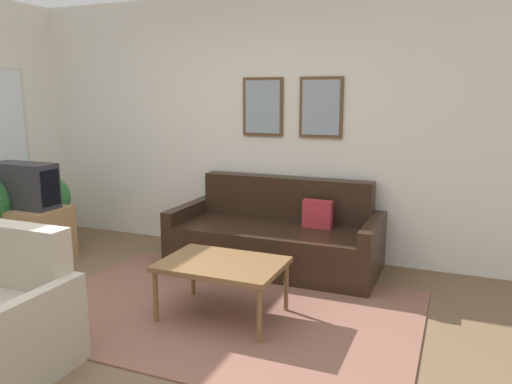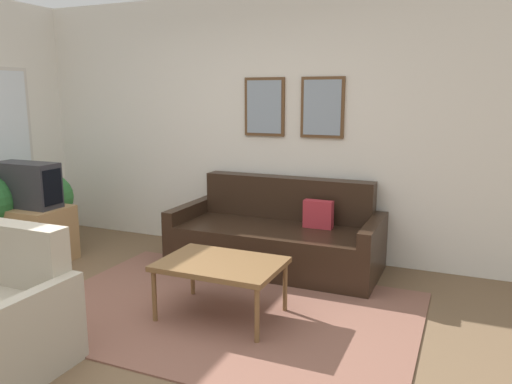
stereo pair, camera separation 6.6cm
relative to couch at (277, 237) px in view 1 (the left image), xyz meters
The scene contains 8 objects.
ground_plane 2.07m from the couch, 103.43° to the right, with size 16.00×16.00×0.00m, color brown.
area_rug 1.20m from the couch, 89.73° to the right, with size 2.93×2.00×0.01m.
wall_back 1.25m from the couch, 135.42° to the left, with size 8.00×0.09×2.70m.
couch is the anchor object (origin of this frame).
coffee_table 1.26m from the couch, 88.95° to the right, with size 0.91×0.64×0.44m.
tv_stand 2.52m from the couch, 160.72° to the right, with size 0.79×0.52×0.56m.
tv 2.56m from the couch, 160.70° to the right, with size 0.69×0.28×0.45m.
potted_plant_by_window 2.63m from the couch, behind, with size 0.55×0.55×0.82m.
Camera 1 is at (2.09, -2.47, 1.68)m, focal length 35.00 mm.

